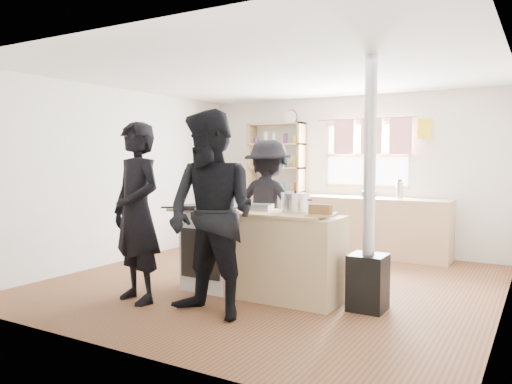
# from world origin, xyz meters

# --- Properties ---
(ground) EXTENTS (5.00, 5.00, 0.01)m
(ground) POSITION_xyz_m (0.00, 0.00, -0.01)
(ground) COLOR brown
(ground) RESTS_ON ground
(back_counter) EXTENTS (3.40, 0.55, 0.90)m
(back_counter) POSITION_xyz_m (0.00, 2.22, 0.45)
(back_counter) COLOR tan
(back_counter) RESTS_ON ground
(shelving_unit) EXTENTS (1.00, 0.28, 1.20)m
(shelving_unit) POSITION_xyz_m (-1.20, 2.34, 1.51)
(shelving_unit) COLOR tan
(shelving_unit) RESTS_ON back_counter
(thermos) EXTENTS (0.10, 0.10, 0.27)m
(thermos) POSITION_xyz_m (0.95, 2.22, 1.04)
(thermos) COLOR silver
(thermos) RESTS_ON back_counter
(cooking_island) EXTENTS (1.97, 0.64, 0.93)m
(cooking_island) POSITION_xyz_m (0.14, -0.55, 0.47)
(cooking_island) COLOR white
(cooking_island) RESTS_ON ground
(skillet_greens) EXTENTS (0.46, 0.46, 0.05)m
(skillet_greens) POSITION_xyz_m (-0.63, -0.77, 0.96)
(skillet_greens) COLOR black
(skillet_greens) RESTS_ON cooking_island
(roast_tray) EXTENTS (0.36, 0.30, 0.07)m
(roast_tray) POSITION_xyz_m (0.07, -0.49, 0.97)
(roast_tray) COLOR silver
(roast_tray) RESTS_ON cooking_island
(stockpot_stove) EXTENTS (0.24, 0.24, 0.19)m
(stockpot_stove) POSITION_xyz_m (-0.36, -0.42, 1.02)
(stockpot_stove) COLOR #BDBDC0
(stockpot_stove) RESTS_ON cooking_island
(stockpot_counter) EXTENTS (0.31, 0.31, 0.23)m
(stockpot_counter) POSITION_xyz_m (0.52, -0.46, 1.03)
(stockpot_counter) COLOR silver
(stockpot_counter) RESTS_ON cooking_island
(bread_board) EXTENTS (0.29, 0.22, 0.12)m
(bread_board) POSITION_xyz_m (0.90, -0.66, 0.98)
(bread_board) COLOR tan
(bread_board) RESTS_ON cooking_island
(flue_heater) EXTENTS (0.35, 0.35, 2.50)m
(flue_heater) POSITION_xyz_m (1.34, -0.49, 0.64)
(flue_heater) COLOR black
(flue_heater) RESTS_ON ground
(person_near_left) EXTENTS (0.78, 0.61, 1.89)m
(person_near_left) POSITION_xyz_m (-0.85, -1.41, 0.94)
(person_near_left) COLOR black
(person_near_left) RESTS_ON ground
(person_near_right) EXTENTS (1.03, 0.84, 1.96)m
(person_near_right) POSITION_xyz_m (0.12, -1.45, 0.98)
(person_near_right) COLOR black
(person_near_right) RESTS_ON ground
(person_far) EXTENTS (1.13, 0.65, 1.74)m
(person_far) POSITION_xyz_m (-0.33, 0.50, 0.87)
(person_far) COLOR black
(person_far) RESTS_ON ground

